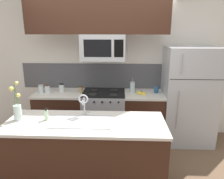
{
  "coord_description": "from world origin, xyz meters",
  "views": [
    {
      "loc": [
        0.31,
        -2.86,
        2.07
      ],
      "look_at": [
        0.18,
        0.27,
        1.16
      ],
      "focal_mm": 35.0,
      "sensor_mm": 36.0,
      "label": 1
    }
  ],
  "objects_px": {
    "dish_soap_bottle": "(46,115)",
    "storage_jar_squat": "(81,90)",
    "stove_range": "(104,116)",
    "flower_vase": "(17,110)",
    "microwave": "(103,47)",
    "coffee_tin": "(156,90)",
    "storage_jar_medium": "(47,89)",
    "storage_jar_short": "(62,88)",
    "sink_faucet": "(84,102)",
    "french_press": "(132,87)",
    "banana_bunch": "(141,93)",
    "refrigerator": "(188,96)",
    "storage_jar_tall": "(41,89)"
  },
  "relations": [
    {
      "from": "storage_jar_short",
      "to": "storage_jar_tall",
      "type": "bearing_deg",
      "value": -172.3
    },
    {
      "from": "refrigerator",
      "to": "sink_faucet",
      "type": "relative_size",
      "value": 5.7
    },
    {
      "from": "dish_soap_bottle",
      "to": "storage_jar_squat",
      "type": "bearing_deg",
      "value": 79.39
    },
    {
      "from": "storage_jar_medium",
      "to": "flower_vase",
      "type": "bearing_deg",
      "value": -89.32
    },
    {
      "from": "dish_soap_bottle",
      "to": "french_press",
      "type": "bearing_deg",
      "value": 47.57
    },
    {
      "from": "microwave",
      "to": "storage_jar_squat",
      "type": "height_order",
      "value": "microwave"
    },
    {
      "from": "stove_range",
      "to": "dish_soap_bottle",
      "type": "bearing_deg",
      "value": -117.95
    },
    {
      "from": "storage_jar_squat",
      "to": "sink_faucet",
      "type": "height_order",
      "value": "sink_faucet"
    },
    {
      "from": "storage_jar_medium",
      "to": "dish_soap_bottle",
      "type": "relative_size",
      "value": 0.88
    },
    {
      "from": "refrigerator",
      "to": "flower_vase",
      "type": "relative_size",
      "value": 3.49
    },
    {
      "from": "storage_jar_short",
      "to": "flower_vase",
      "type": "height_order",
      "value": "flower_vase"
    },
    {
      "from": "stove_range",
      "to": "storage_jar_medium",
      "type": "distance_m",
      "value": 1.14
    },
    {
      "from": "dish_soap_bottle",
      "to": "coffee_tin",
      "type": "bearing_deg",
      "value": 38.38
    },
    {
      "from": "banana_bunch",
      "to": "french_press",
      "type": "height_order",
      "value": "french_press"
    },
    {
      "from": "french_press",
      "to": "dish_soap_bottle",
      "type": "xyz_separation_m",
      "value": [
        -1.16,
        -1.27,
        -0.03
      ]
    },
    {
      "from": "storage_jar_tall",
      "to": "storage_jar_medium",
      "type": "xyz_separation_m",
      "value": [
        0.12,
        -0.01,
        0.0
      ]
    },
    {
      "from": "microwave",
      "to": "refrigerator",
      "type": "xyz_separation_m",
      "value": [
        1.52,
        0.04,
        -0.86
      ]
    },
    {
      "from": "storage_jar_tall",
      "to": "banana_bunch",
      "type": "height_order",
      "value": "storage_jar_tall"
    },
    {
      "from": "french_press",
      "to": "coffee_tin",
      "type": "xyz_separation_m",
      "value": [
        0.43,
        -0.01,
        -0.04
      ]
    },
    {
      "from": "coffee_tin",
      "to": "refrigerator",
      "type": "bearing_deg",
      "value": -3.02
    },
    {
      "from": "storage_jar_short",
      "to": "coffee_tin",
      "type": "bearing_deg",
      "value": 0.42
    },
    {
      "from": "storage_jar_medium",
      "to": "dish_soap_bottle",
      "type": "bearing_deg",
      "value": -72.36
    },
    {
      "from": "flower_vase",
      "to": "banana_bunch",
      "type": "bearing_deg",
      "value": 34.69
    },
    {
      "from": "storage_jar_medium",
      "to": "dish_soap_bottle",
      "type": "distance_m",
      "value": 1.24
    },
    {
      "from": "refrigerator",
      "to": "storage_jar_tall",
      "type": "relative_size",
      "value": 12.39
    },
    {
      "from": "storage_jar_medium",
      "to": "storage_jar_short",
      "type": "bearing_deg",
      "value": 14.64
    },
    {
      "from": "sink_faucet",
      "to": "storage_jar_short",
      "type": "bearing_deg",
      "value": 118.67
    },
    {
      "from": "storage_jar_tall",
      "to": "coffee_tin",
      "type": "bearing_deg",
      "value": 1.69
    },
    {
      "from": "refrigerator",
      "to": "banana_bunch",
      "type": "bearing_deg",
      "value": -174.48
    },
    {
      "from": "storage_jar_short",
      "to": "storage_jar_medium",
      "type": "bearing_deg",
      "value": -165.36
    },
    {
      "from": "microwave",
      "to": "storage_jar_tall",
      "type": "distance_m",
      "value": 1.36
    },
    {
      "from": "refrigerator",
      "to": "dish_soap_bottle",
      "type": "bearing_deg",
      "value": -150.35
    },
    {
      "from": "storage_jar_tall",
      "to": "storage_jar_short",
      "type": "xyz_separation_m",
      "value": [
        0.36,
        0.05,
        0.01
      ]
    },
    {
      "from": "stove_range",
      "to": "storage_jar_squat",
      "type": "distance_m",
      "value": 0.65
    },
    {
      "from": "microwave",
      "to": "storage_jar_short",
      "type": "relative_size",
      "value": 4.83
    },
    {
      "from": "coffee_tin",
      "to": "dish_soap_bottle",
      "type": "xyz_separation_m",
      "value": [
        -1.59,
        -1.26,
        0.01
      ]
    },
    {
      "from": "storage_jar_tall",
      "to": "storage_jar_short",
      "type": "bearing_deg",
      "value": 7.7
    },
    {
      "from": "dish_soap_bottle",
      "to": "storage_jar_medium",
      "type": "bearing_deg",
      "value": 107.64
    },
    {
      "from": "stove_range",
      "to": "french_press",
      "type": "relative_size",
      "value": 3.48
    },
    {
      "from": "storage_jar_medium",
      "to": "coffee_tin",
      "type": "relative_size",
      "value": 1.32
    },
    {
      "from": "stove_range",
      "to": "storage_jar_squat",
      "type": "xyz_separation_m",
      "value": [
        -0.41,
        0.0,
        0.51
      ]
    },
    {
      "from": "storage_jar_medium",
      "to": "banana_bunch",
      "type": "distance_m",
      "value": 1.69
    },
    {
      "from": "banana_bunch",
      "to": "dish_soap_bottle",
      "type": "bearing_deg",
      "value": -138.9
    },
    {
      "from": "microwave",
      "to": "coffee_tin",
      "type": "height_order",
      "value": "microwave"
    },
    {
      "from": "coffee_tin",
      "to": "flower_vase",
      "type": "relative_size",
      "value": 0.22
    },
    {
      "from": "storage_jar_medium",
      "to": "storage_jar_squat",
      "type": "xyz_separation_m",
      "value": [
        0.6,
        0.03,
        -0.02
      ]
    },
    {
      "from": "dish_soap_bottle",
      "to": "flower_vase",
      "type": "height_order",
      "value": "flower_vase"
    },
    {
      "from": "storage_jar_medium",
      "to": "storage_jar_short",
      "type": "xyz_separation_m",
      "value": [
        0.24,
        0.06,
        0.0
      ]
    },
    {
      "from": "stove_range",
      "to": "coffee_tin",
      "type": "height_order",
      "value": "coffee_tin"
    },
    {
      "from": "french_press",
      "to": "sink_faucet",
      "type": "bearing_deg",
      "value": -122.29
    }
  ]
}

